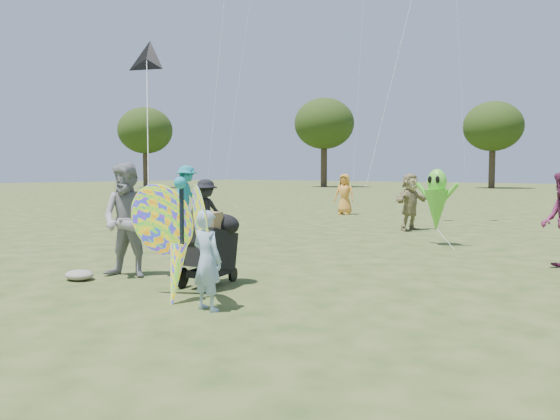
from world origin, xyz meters
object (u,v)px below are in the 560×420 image
at_px(child_girl, 207,260).
at_px(jogging_stroller, 213,244).
at_px(crowd_b, 206,211).
at_px(alien_kite, 437,203).
at_px(crowd_i, 187,194).
at_px(crowd_d, 410,202).
at_px(adult_man, 128,220).
at_px(butterfly_kite, 179,238).
at_px(crowd_g, 345,194).

bearing_deg(child_girl, jogging_stroller, -45.21).
distance_m(crowd_b, alien_kite, 5.34).
bearing_deg(crowd_i, child_girl, -150.96).
bearing_deg(crowd_b, crowd_i, 63.89).
bearing_deg(crowd_b, crowd_d, -14.94).
height_order(crowd_d, alien_kite, alien_kite).
bearing_deg(jogging_stroller, adult_man, 177.74).
distance_m(crowd_b, crowd_i, 5.00).
bearing_deg(alien_kite, butterfly_kite, -92.45).
xyz_separation_m(adult_man, crowd_i, (-6.32, 6.61, 0.03)).
bearing_deg(child_girl, alien_kite, -86.45).
bearing_deg(butterfly_kite, crowd_g, 114.81).
distance_m(crowd_d, crowd_g, 5.93).
height_order(crowd_g, crowd_i, crowd_i).
bearing_deg(crowd_b, jogging_stroller, -121.92).
bearing_deg(crowd_i, jogging_stroller, -149.98).
xyz_separation_m(butterfly_kite, alien_kite, (0.31, 7.20, 0.15)).
bearing_deg(crowd_g, crowd_i, -118.85).
xyz_separation_m(child_girl, crowd_d, (-2.25, 9.90, 0.21)).
height_order(child_girl, alien_kite, alien_kite).
xyz_separation_m(jogging_stroller, alien_kite, (0.67, 6.26, 0.36)).
relative_size(crowd_i, alien_kite, 1.08).
xyz_separation_m(crowd_b, crowd_i, (-4.07, 2.90, 0.19)).
bearing_deg(crowd_b, alien_kite, -47.09).
bearing_deg(jogging_stroller, alien_kite, 67.05).
bearing_deg(adult_man, child_girl, -38.82).
relative_size(crowd_b, crowd_g, 0.93).
bearing_deg(crowd_g, child_girl, -75.00).
bearing_deg(crowd_g, alien_kite, -55.74).
relative_size(crowd_i, jogging_stroller, 1.68).
distance_m(crowd_b, jogging_stroller, 5.02).
bearing_deg(butterfly_kite, jogging_stroller, 111.14).
bearing_deg(adult_man, crowd_i, 109.09).
relative_size(crowd_b, crowd_i, 0.80).
distance_m(crowd_d, butterfly_kite, 9.95).
xyz_separation_m(crowd_d, jogging_stroller, (1.26, -8.87, -0.21)).
distance_m(child_girl, butterfly_kite, 0.66).
xyz_separation_m(crowd_g, crowd_i, (-1.95, -6.37, 0.14)).
relative_size(crowd_d, crowd_g, 1.02).
height_order(adult_man, crowd_g, adult_man).
relative_size(crowd_d, butterfly_kite, 0.90).
bearing_deg(crowd_d, adult_man, -171.05).
distance_m(child_girl, adult_man, 2.61).
distance_m(jogging_stroller, alien_kite, 6.30).
xyz_separation_m(jogging_stroller, butterfly_kite, (0.37, -0.95, 0.21)).
xyz_separation_m(crowd_g, jogging_stroller, (5.89, -12.58, -0.19)).
height_order(crowd_d, crowd_i, crowd_i).
relative_size(adult_man, alien_kite, 1.04).
height_order(jogging_stroller, butterfly_kite, butterfly_kite).
distance_m(adult_man, crowd_i, 9.14).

